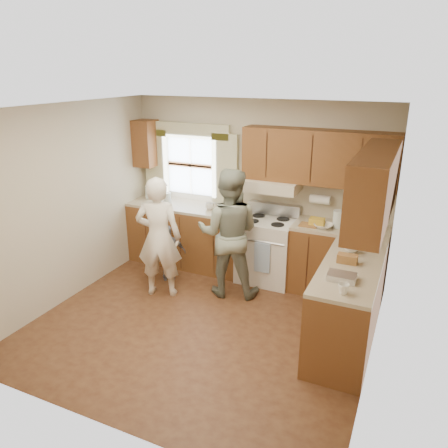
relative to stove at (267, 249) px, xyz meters
The scene contains 6 objects.
room 1.66m from the stove, 101.81° to the right, with size 3.80×3.80×3.80m.
kitchen_fixtures 0.60m from the stove, 48.94° to the right, with size 3.80×2.25×2.15m.
stove is the anchor object (origin of this frame).
woman_left 1.56m from the stove, 139.21° to the right, with size 0.59×0.39×1.62m, color white.
woman_right 0.78m from the stove, 119.57° to the right, with size 0.83×0.65×1.71m, color #2C432F.
child 1.39m from the stove, 155.17° to the right, with size 0.48×0.20×0.82m, color slate.
Camera 1 is at (2.10, -4.00, 2.88)m, focal length 35.00 mm.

